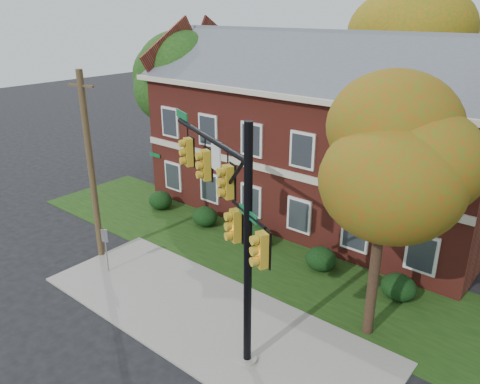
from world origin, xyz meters
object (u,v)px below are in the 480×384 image
Objects in this scene: hedge_far_right at (399,287)px; tree_left_rear at (175,78)px; hedge_left at (205,217)px; tree_far_rear at (410,42)px; apartment_building at (319,125)px; hedge_right at (321,259)px; utility_pole at (91,168)px; traffic_signal at (227,207)px; hedge_far_left at (160,200)px; tree_near_right at (394,155)px; hedge_center at (258,236)px; sign_post at (105,244)px.

tree_left_rear is at bearing 166.11° from hedge_far_right.
hedge_left is 0.12× the size of tree_far_rear.
apartment_building is 13.43× the size of hedge_right.
hedge_far_right is 13.70m from utility_pole.
hedge_far_right is 0.18× the size of traffic_signal.
hedge_far_left is at bearing -56.58° from tree_left_rear.
hedge_right is 10.76m from utility_pole.
tree_far_rear is at bearing 110.27° from tree_near_right.
tree_far_rear is (1.34, 13.09, 8.32)m from hedge_center.
apartment_building is at bearing 131.25° from traffic_signal.
hedge_right is (10.50, 0.00, 0.00)m from hedge_far_left.
tree_far_rear reaches higher than tree_left_rear.
tree_near_right reaches higher than hedge_center.
hedge_far_left is at bearing 180.00° from hedge_far_right.
apartment_building reaches higher than hedge_far_left.
hedge_far_left and hedge_left have the same top height.
sign_post is at bearing -119.84° from hedge_center.
tree_far_rear is at bearing 120.67° from traffic_signal.
tree_near_right is (14.22, -2.83, 6.14)m from hedge_far_left.
sign_post is (6.23, -10.24, -5.27)m from tree_left_rear.
hedge_far_right is 18.30m from tree_left_rear.
hedge_center is 1.00× the size of hedge_far_right.
hedge_center is 0.18× the size of traffic_signal.
utility_pole is (-5.00, -10.67, -0.69)m from apartment_building.
utility_pole is 3.33m from sign_post.
hedge_center is 7.09m from sign_post.
tree_far_rear reaches higher than hedge_far_left.
hedge_right is at bearing 180.00° from hedge_far_right.
tree_left_rear is at bearing 156.96° from hedge_center.
sign_post is (-6.85, -0.10, -3.54)m from traffic_signal.
apartment_building is at bearing 143.11° from hedge_far_right.
hedge_far_left is (-7.00, -5.25, -4.46)m from apartment_building.
hedge_far_right is (3.50, 0.00, 0.00)m from hedge_right.
hedge_left is 16.25m from tree_far_rear.
tree_near_right is at bearing -5.73° from sign_post.
tree_near_right is at bearing -69.73° from tree_far_rear.
sign_post is at bearing -107.13° from apartment_building.
apartment_building reaches higher than sign_post.
traffic_signal is (13.08, -10.14, -1.73)m from tree_left_rear.
utility_pole reaches higher than hedge_left.
tree_near_right is 12.72m from utility_pole.
tree_near_right reaches higher than hedge_far_left.
tree_left_rear reaches higher than hedge_far_right.
tree_near_right is at bearing -0.78° from utility_pole.
hedge_left is at bearing 180.00° from hedge_far_right.
sign_post is (3.50, -6.10, 0.88)m from hedge_far_left.
tree_left_rear is at bearing 157.64° from tree_near_right.
apartment_building is 13.43× the size of hedge_left.
hedge_far_left is 12.76m from traffic_signal.
hedge_right is 1.00× the size of hedge_far_right.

